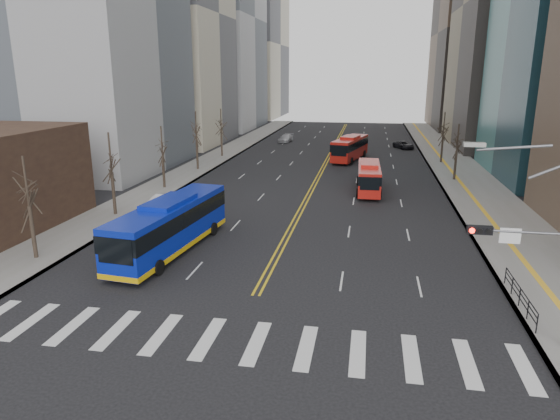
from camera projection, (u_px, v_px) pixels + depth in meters
name	position (u px, v px, depth m)	size (l,w,h in m)	color
ground	(232.00, 340.00, 23.64)	(220.00, 220.00, 0.00)	black
sidewalk_right	(460.00, 172.00, 63.33)	(7.00, 130.00, 0.15)	gray
sidewalk_left	(204.00, 164.00, 69.14)	(5.00, 130.00, 0.15)	gray
crosswalk	(232.00, 340.00, 23.64)	(26.70, 4.00, 0.01)	silver
centerline	(329.00, 156.00, 75.83)	(0.55, 100.00, 0.01)	gold
office_towers	(340.00, 0.00, 82.29)	(83.00, 134.00, 58.00)	#959598
signal_mast	(544.00, 247.00, 21.90)	(5.37, 0.37, 9.39)	slate
pedestrian_railing	(520.00, 294.00, 26.67)	(0.06, 6.06, 1.02)	black
street_trees	(252.00, 141.00, 56.36)	(35.20, 47.20, 7.60)	black
blue_bus	(170.00, 224.00, 35.03)	(4.21, 13.36, 3.80)	#0B1FA6
red_bus_near	(369.00, 175.00, 52.92)	(2.68, 9.82, 3.13)	red
red_bus_far	(350.00, 147.00, 72.22)	(5.04, 11.37, 3.52)	red
car_white	(162.00, 203.00, 45.70)	(1.57, 4.51, 1.49)	silver
car_dark_mid	(368.00, 185.00, 52.70)	(1.86, 4.63, 1.58)	black
car_silver	(286.00, 138.00, 91.60)	(1.96, 4.81, 1.40)	#A6A5AB
car_dark_far	(404.00, 145.00, 83.61)	(2.08, 4.50, 1.25)	black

